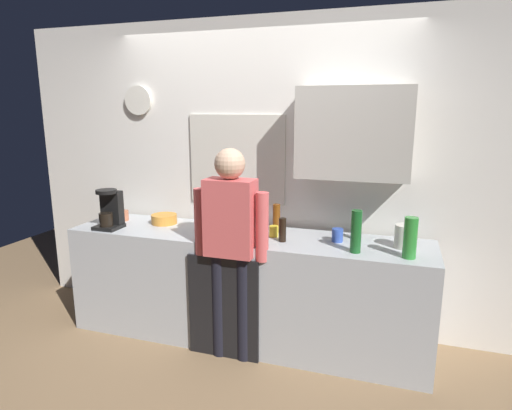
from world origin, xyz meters
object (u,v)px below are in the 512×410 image
(dish_soap, at_px, (356,229))
(bottle_red_vinegar, at_px, (222,217))
(bottle_green_wine, at_px, (356,232))
(bottle_clear_soda, at_px, (410,238))
(cup_blue_mug, at_px, (337,235))
(bottle_dark_sauce, at_px, (282,230))
(cup_terracotta_mug, at_px, (124,215))
(mixing_bowl, at_px, (164,219))
(person_at_sink, at_px, (231,238))
(coffee_maker, at_px, (110,211))
(cup_yellow_cup, at_px, (274,231))
(storage_canister, at_px, (404,236))
(bottle_olive_oil, at_px, (114,206))
(bottle_amber_beer, at_px, (276,218))

(dish_soap, bearing_deg, bottle_red_vinegar, -176.05)
(bottle_green_wine, xyz_separation_m, dish_soap, (-0.03, 0.33, -0.07))
(bottle_clear_soda, distance_m, cup_blue_mug, 0.56)
(bottle_dark_sauce, xyz_separation_m, cup_terracotta_mug, (-1.50, 0.17, -0.04))
(mixing_bowl, relative_size, person_at_sink, 0.14)
(mixing_bowl, distance_m, person_at_sink, 0.88)
(coffee_maker, bearing_deg, mixing_bowl, 36.54)
(bottle_dark_sauce, distance_m, bottle_green_wine, 0.56)
(coffee_maker, relative_size, cup_yellow_cup, 3.88)
(bottle_red_vinegar, relative_size, cup_yellow_cup, 2.59)
(mixing_bowl, xyz_separation_m, storage_canister, (1.98, -0.07, 0.05))
(person_at_sink, bearing_deg, bottle_green_wine, 2.03)
(coffee_maker, height_order, bottle_green_wine, coffee_maker)
(storage_canister, bearing_deg, bottle_dark_sauce, -172.01)
(cup_yellow_cup, bearing_deg, coffee_maker, -172.54)
(cup_yellow_cup, bearing_deg, bottle_olive_oil, 177.54)
(bottle_green_wine, xyz_separation_m, person_at_sink, (-0.88, -0.13, -0.09))
(mixing_bowl, bearing_deg, cup_terracotta_mug, -177.12)
(bottle_clear_soda, relative_size, cup_blue_mug, 2.80)
(bottle_green_wine, xyz_separation_m, storage_canister, (0.32, 0.21, -0.06))
(mixing_bowl, height_order, storage_canister, storage_canister)
(bottle_dark_sauce, xyz_separation_m, bottle_green_wine, (0.55, -0.09, 0.06))
(bottle_amber_beer, height_order, bottle_red_vinegar, bottle_amber_beer)
(bottle_clear_soda, xyz_separation_m, bottle_red_vinegar, (-1.46, 0.26, -0.03))
(cup_yellow_cup, relative_size, cup_terracotta_mug, 0.92)
(storage_canister, bearing_deg, bottle_amber_beer, 173.40)
(bottle_dark_sauce, bearing_deg, cup_yellow_cup, 133.08)
(bottle_amber_beer, relative_size, bottle_clear_soda, 0.82)
(bottle_green_wine, bearing_deg, bottle_dark_sauce, 170.91)
(cup_blue_mug, bearing_deg, bottle_amber_beer, 167.90)
(bottle_amber_beer, xyz_separation_m, cup_yellow_cup, (0.02, -0.13, -0.07))
(bottle_dark_sauce, bearing_deg, bottle_clear_soda, -5.87)
(bottle_olive_oil, distance_m, bottle_green_wine, 2.16)
(coffee_maker, height_order, cup_terracotta_mug, coffee_maker)
(cup_blue_mug, distance_m, mixing_bowl, 1.51)
(cup_blue_mug, distance_m, person_at_sink, 0.80)
(bottle_green_wine, bearing_deg, dish_soap, 95.45)
(dish_soap, distance_m, person_at_sink, 0.96)
(bottle_green_wine, height_order, person_at_sink, person_at_sink)
(mixing_bowl, bearing_deg, dish_soap, 1.94)
(bottle_dark_sauce, distance_m, bottle_olive_oil, 1.61)
(coffee_maker, xyz_separation_m, bottle_red_vinegar, (0.91, 0.24, -0.04))
(bottle_clear_soda, relative_size, cup_terracotta_mug, 3.04)
(mixing_bowl, height_order, dish_soap, dish_soap)
(cup_terracotta_mug, bearing_deg, cup_yellow_cup, -2.61)
(cup_terracotta_mug, distance_m, mixing_bowl, 0.39)
(person_at_sink, bearing_deg, cup_yellow_cup, 47.71)
(mixing_bowl, height_order, person_at_sink, person_at_sink)
(bottle_amber_beer, distance_m, cup_blue_mug, 0.52)
(bottle_amber_beer, relative_size, bottle_red_vinegar, 1.05)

